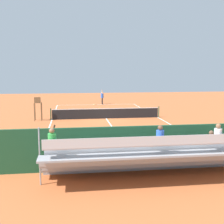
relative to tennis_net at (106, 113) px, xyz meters
The scene contains 12 objects.
ground_plane 0.50m from the tennis_net, ahead, with size 60.00×60.00×0.00m, color #BC6033.
court_line_markings 0.50m from the tennis_net, 90.00° to the right, with size 10.10×22.20×0.01m.
tennis_net is the anchor object (origin of this frame).
backdrop_wall 14.01m from the tennis_net, 90.00° to the left, with size 18.00×0.16×2.00m, color #1E4C2D.
bleacher_stand 15.39m from the tennis_net, 90.24° to the left, with size 9.06×2.40×2.48m.
umpire_chair 6.26m from the tennis_net, ahead, with size 0.67×0.67×2.14m.
courtside_bench 13.66m from the tennis_net, 103.65° to the left, with size 1.80×0.40×0.93m.
equipment_bag 13.50m from the tennis_net, 96.75° to the left, with size 0.90×0.36×0.36m, color #B22D2D.
tennis_player 11.36m from the tennis_net, 94.22° to the right, with size 0.36×0.53×1.93m.
tennis_racket 11.09m from the tennis_net, 88.87° to the right, with size 0.49×0.54×0.03m.
tennis_ball_near 7.90m from the tennis_net, 91.22° to the right, with size 0.07×0.07×0.07m, color #CCDB33.
line_judge 13.55m from the tennis_net, 72.04° to the left, with size 0.44×0.56×1.93m.
Camera 1 is at (3.22, 27.02, 4.60)m, focal length 47.09 mm.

